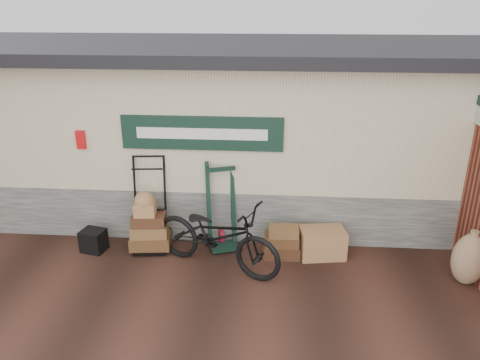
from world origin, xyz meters
name	(u,v)px	position (x,y,z in m)	size (l,w,h in m)	color
ground	(215,272)	(0.00, 0.00, 0.00)	(80.00, 80.00, 0.00)	black
station_building	(231,125)	(-0.01, 2.74, 1.61)	(14.40, 4.10, 3.20)	#4C4C47
porter_trolley	(150,203)	(-1.18, 0.76, 0.80)	(0.80, 0.60, 1.59)	black
green_barrow	(222,206)	(0.01, 0.85, 0.74)	(0.54, 0.45, 1.48)	black
suitcase_stack	(282,241)	(1.02, 0.58, 0.27)	(0.60, 0.38, 0.53)	#3D2013
wicker_hamper	(322,243)	(1.68, 0.63, 0.24)	(0.72, 0.47, 0.47)	olive
black_trunk	(94,240)	(-2.11, 0.51, 0.19)	(0.37, 0.32, 0.37)	black
bicycle	(217,232)	(0.01, 0.15, 0.63)	(2.17, 0.76, 1.26)	black
burlap_sack_left	(469,259)	(3.75, -0.01, 0.41)	(0.51, 0.43, 0.82)	#926B4E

